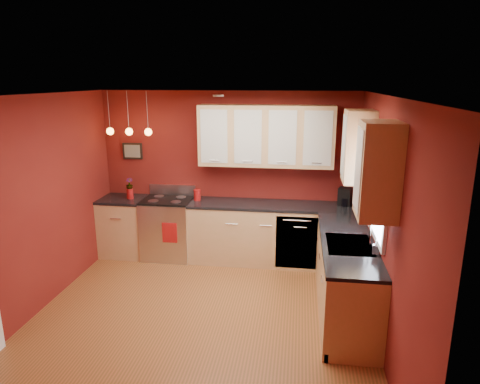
# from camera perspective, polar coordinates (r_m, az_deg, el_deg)

# --- Properties ---
(floor) EXTENTS (4.20, 4.20, 0.00)m
(floor) POSITION_cam_1_polar(r_m,az_deg,el_deg) (5.31, -5.38, -16.64)
(floor) COLOR #9C512D
(floor) RESTS_ON ground
(ceiling) EXTENTS (4.00, 4.20, 0.02)m
(ceiling) POSITION_cam_1_polar(r_m,az_deg,el_deg) (4.53, -6.19, 12.66)
(ceiling) COLOR silver
(ceiling) RESTS_ON wall_back
(wall_back) EXTENTS (4.00, 0.02, 2.60)m
(wall_back) POSITION_cam_1_polar(r_m,az_deg,el_deg) (6.75, -1.57, 2.28)
(wall_back) COLOR maroon
(wall_back) RESTS_ON floor
(wall_front) EXTENTS (4.00, 0.02, 2.60)m
(wall_front) POSITION_cam_1_polar(r_m,az_deg,el_deg) (2.94, -15.81, -15.72)
(wall_front) COLOR maroon
(wall_front) RESTS_ON floor
(wall_left) EXTENTS (0.02, 4.20, 2.60)m
(wall_left) POSITION_cam_1_polar(r_m,az_deg,el_deg) (5.57, -26.18, -1.98)
(wall_left) COLOR maroon
(wall_left) RESTS_ON floor
(wall_right) EXTENTS (0.02, 4.20, 2.60)m
(wall_right) POSITION_cam_1_polar(r_m,az_deg,el_deg) (4.72, 18.62, -4.07)
(wall_right) COLOR maroon
(wall_right) RESTS_ON floor
(base_cabinets_back_left) EXTENTS (0.70, 0.60, 0.90)m
(base_cabinets_back_left) POSITION_cam_1_polar(r_m,az_deg,el_deg) (7.16, -15.10, -4.57)
(base_cabinets_back_left) COLOR tan
(base_cabinets_back_left) RESTS_ON floor
(base_cabinets_back_right) EXTENTS (2.54, 0.60, 0.90)m
(base_cabinets_back_right) POSITION_cam_1_polar(r_m,az_deg,el_deg) (6.62, 4.32, -5.68)
(base_cabinets_back_right) COLOR tan
(base_cabinets_back_right) RESTS_ON floor
(base_cabinets_right) EXTENTS (0.60, 2.10, 0.90)m
(base_cabinets_right) POSITION_cam_1_polar(r_m,az_deg,el_deg) (5.40, 13.84, -11.01)
(base_cabinets_right) COLOR tan
(base_cabinets_right) RESTS_ON floor
(counter_back_left) EXTENTS (0.70, 0.62, 0.04)m
(counter_back_left) POSITION_cam_1_polar(r_m,az_deg,el_deg) (7.02, -15.36, -0.95)
(counter_back_left) COLOR black
(counter_back_left) RESTS_ON base_cabinets_back_left
(counter_back_right) EXTENTS (2.54, 0.62, 0.04)m
(counter_back_right) POSITION_cam_1_polar(r_m,az_deg,el_deg) (6.47, 4.40, -1.78)
(counter_back_right) COLOR black
(counter_back_right) RESTS_ON base_cabinets_back_right
(counter_right) EXTENTS (0.62, 2.10, 0.04)m
(counter_right) POSITION_cam_1_polar(r_m,az_deg,el_deg) (5.22, 14.16, -6.35)
(counter_right) COLOR black
(counter_right) RESTS_ON base_cabinets_right
(gas_range) EXTENTS (0.76, 0.64, 1.11)m
(gas_range) POSITION_cam_1_polar(r_m,az_deg,el_deg) (6.91, -9.51, -4.70)
(gas_range) COLOR silver
(gas_range) RESTS_ON floor
(dishwasher_front) EXTENTS (0.60, 0.02, 0.80)m
(dishwasher_front) POSITION_cam_1_polar(r_m,az_deg,el_deg) (6.34, 7.50, -6.72)
(dishwasher_front) COLOR silver
(dishwasher_front) RESTS_ON base_cabinets_back_right
(sink) EXTENTS (0.50, 0.70, 0.33)m
(sink) POSITION_cam_1_polar(r_m,az_deg,el_deg) (5.08, 14.35, -7.01)
(sink) COLOR gray
(sink) RESTS_ON counter_right
(window) EXTENTS (0.06, 1.02, 1.22)m
(window) POSITION_cam_1_polar(r_m,az_deg,el_deg) (4.90, 18.10, 1.38)
(window) COLOR white
(window) RESTS_ON wall_right
(upper_cabinets_back) EXTENTS (2.00, 0.35, 0.90)m
(upper_cabinets_back) POSITION_cam_1_polar(r_m,az_deg,el_deg) (6.39, 3.49, 7.47)
(upper_cabinets_back) COLOR tan
(upper_cabinets_back) RESTS_ON wall_back
(upper_cabinets_right) EXTENTS (0.35, 1.95, 0.90)m
(upper_cabinets_right) POSITION_cam_1_polar(r_m,az_deg,el_deg) (4.84, 16.55, 4.52)
(upper_cabinets_right) COLOR tan
(upper_cabinets_right) RESTS_ON wall_right
(wall_picture) EXTENTS (0.32, 0.03, 0.26)m
(wall_picture) POSITION_cam_1_polar(r_m,az_deg,el_deg) (7.08, -14.13, 5.32)
(wall_picture) COLOR black
(wall_picture) RESTS_ON wall_back
(pendant_lights) EXTENTS (0.71, 0.11, 0.66)m
(pendant_lights) POSITION_cam_1_polar(r_m,az_deg,el_deg) (6.70, -14.57, 7.87)
(pendant_lights) COLOR gray
(pendant_lights) RESTS_ON ceiling
(red_canister) EXTENTS (0.11, 0.11, 0.17)m
(red_canister) POSITION_cam_1_polar(r_m,az_deg,el_deg) (6.66, -5.73, -0.38)
(red_canister) COLOR #A31112
(red_canister) RESTS_ON counter_back_right
(red_vase) EXTENTS (0.10, 0.10, 0.16)m
(red_vase) POSITION_cam_1_polar(r_m,az_deg,el_deg) (6.94, -14.45, -0.21)
(red_vase) COLOR #A31112
(red_vase) RESTS_ON counter_back_left
(flowers) EXTENTS (0.14, 0.14, 0.19)m
(flowers) POSITION_cam_1_polar(r_m,az_deg,el_deg) (6.90, -14.54, 1.03)
(flowers) COLOR #A31112
(flowers) RESTS_ON red_vase
(coffee_maker) EXTENTS (0.23, 0.23, 0.27)m
(coffee_maker) POSITION_cam_1_polar(r_m,az_deg,el_deg) (6.53, 13.83, -0.71)
(coffee_maker) COLOR black
(coffee_maker) RESTS_ON counter_back_right
(soap_pump) EXTENTS (0.09, 0.09, 0.17)m
(soap_pump) POSITION_cam_1_polar(r_m,az_deg,el_deg) (4.83, 17.71, -7.04)
(soap_pump) COLOR silver
(soap_pump) RESTS_ON counter_right
(dish_towel) EXTENTS (0.23, 0.02, 0.31)m
(dish_towel) POSITION_cam_1_polar(r_m,az_deg,el_deg) (6.56, -9.37, -5.39)
(dish_towel) COLOR #A31112
(dish_towel) RESTS_ON gas_range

